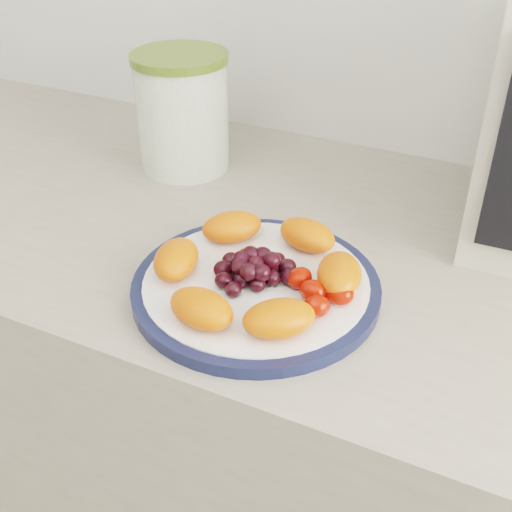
% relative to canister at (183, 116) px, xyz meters
% --- Properties ---
extents(counter, '(3.50, 0.60, 0.90)m').
position_rel_canister_xyz_m(counter, '(0.22, -0.11, -0.53)').
color(counter, '#A19584').
rests_on(counter, floor).
extents(cabinet_face, '(3.48, 0.58, 0.84)m').
position_rel_canister_xyz_m(cabinet_face, '(0.22, -0.11, -0.56)').
color(cabinet_face, '#A0735E').
rests_on(cabinet_face, floor).
extents(plate_rim, '(0.28, 0.28, 0.01)m').
position_rel_canister_xyz_m(plate_rim, '(0.24, -0.25, -0.07)').
color(plate_rim, '#151D3D').
rests_on(plate_rim, counter).
extents(plate_face, '(0.25, 0.25, 0.02)m').
position_rel_canister_xyz_m(plate_face, '(0.24, -0.25, -0.07)').
color(plate_face, white).
rests_on(plate_face, counter).
extents(canister, '(0.16, 0.16, 0.16)m').
position_rel_canister_xyz_m(canister, '(0.00, 0.00, 0.00)').
color(canister, '#41651E').
rests_on(canister, counter).
extents(canister_lid, '(0.17, 0.17, 0.01)m').
position_rel_canister_xyz_m(canister_lid, '(0.00, 0.00, 0.09)').
color(canister_lid, '#5A6B27').
rests_on(canister_lid, canister).
extents(fruit_plate, '(0.24, 0.24, 0.04)m').
position_rel_canister_xyz_m(fruit_plate, '(0.25, -0.25, -0.05)').
color(fruit_plate, '#FF4811').
rests_on(fruit_plate, plate_face).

